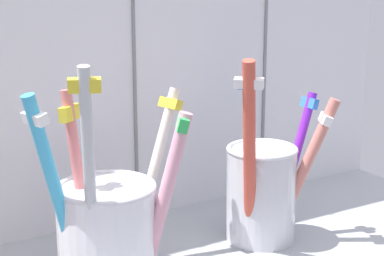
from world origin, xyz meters
The scene contains 3 objects.
tile_wall_back centered at (0.00, 12.00, 22.50)cm, with size 64.00×2.20×45.00cm.
toothbrush_cup_left centered at (-7.79, -0.53, 6.79)cm, with size 14.94×8.73×18.58cm.
toothbrush_cup_right centered at (7.89, -0.44, 7.25)cm, with size 11.32×11.71×17.99cm.
Camera 1 is at (-25.03, -43.58, 26.31)cm, focal length 56.88 mm.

